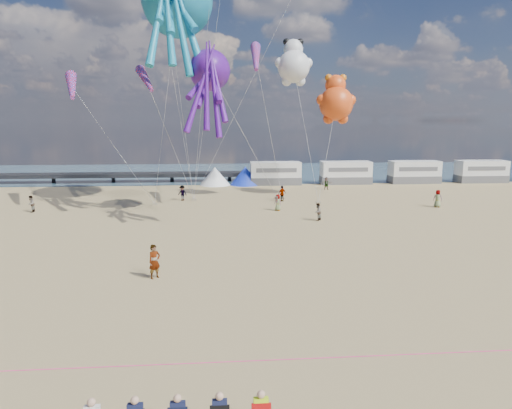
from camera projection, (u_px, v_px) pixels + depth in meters
The scene contains 30 objects.
ground at pixel (251, 305), 20.99m from camera, with size 120.00×120.00×0.00m, color tan.
water at pixel (228, 172), 74.90m from camera, with size 120.00×120.00×0.00m, color #365668.
pier at pixel (23, 176), 61.77m from camera, with size 60.00×3.00×0.50m, color black.
motorhome_0 at pixel (275, 173), 60.40m from camera, with size 6.60×2.50×3.00m, color silver.
motorhome_1 at pixel (346, 173), 61.14m from camera, with size 6.60×2.50×3.00m, color silver.
motorhome_2 at pixel (414, 172), 61.87m from camera, with size 6.60×2.50×3.00m, color silver.
motorhome_3 at pixel (481, 171), 62.61m from camera, with size 6.60×2.50×3.00m, color silver.
tent_white at pixel (215, 176), 59.83m from camera, with size 4.00×4.00×2.40m, color white.
tent_blue at pixel (245, 176), 60.14m from camera, with size 4.00×4.00×2.40m, color #1933CC.
rope_line at pixel (260, 360), 16.08m from camera, with size 0.03×0.03×34.00m, color #F2338C.
standing_person at pixel (154, 261), 24.41m from camera, with size 0.68×0.44×1.86m, color tan.
beachgoer_0 at pixel (438, 199), 44.53m from camera, with size 0.63×0.41×1.71m, color #7F6659.
beachgoer_1 at pixel (31, 204), 42.07m from camera, with size 0.76×0.50×1.56m, color #7F6659.
beachgoer_2 at pixel (182, 193), 48.25m from camera, with size 0.79×0.61×1.62m, color #7F6659.
beachgoer_3 at pixel (282, 194), 47.73m from camera, with size 1.07×0.61×1.66m, color #7F6659.
beachgoer_4 at pixel (326, 183), 56.04m from camera, with size 0.90×0.37×1.53m, color #7F6659.
beachgoer_6 at pixel (278, 202), 42.89m from camera, with size 0.56×0.37×1.54m, color #7F6659.
beachgoer_7 at pixel (318, 212), 38.55m from camera, with size 0.74×0.48×1.51m, color #7F6659.
sandbag_a at pixel (155, 204), 45.68m from camera, with size 0.50×0.35×0.22m, color gray.
sandbag_b at pixel (277, 198), 49.61m from camera, with size 0.50×0.35×0.22m, color gray.
sandbag_c at pixel (318, 202), 46.66m from camera, with size 0.50×0.35×0.22m, color gray.
sandbag_d at pixel (282, 198), 49.21m from camera, with size 0.50×0.35×0.22m, color gray.
sandbag_e at pixel (194, 200), 48.39m from camera, with size 0.50×0.35×0.22m, color gray.
kite_octopus_teal at pixel (177, 1), 42.99m from camera, with size 5.00×11.67×13.34m, color teal, non-canonical shape.
kite_octopus_purple at pixel (210, 70), 38.87m from camera, with size 3.62×8.46×9.66m, color #49117F, non-canonical shape.
kite_panda at pixel (294, 67), 45.84m from camera, with size 3.94×3.71×5.57m, color silver, non-canonical shape.
kite_teddy_orange at pixel (336, 104), 48.78m from camera, with size 4.41×4.15×6.23m, color #E24B16, non-canonical shape.
windsock_left at pixel (72, 86), 42.53m from camera, with size 1.10×7.14×7.14m, color red, non-canonical shape.
windsock_mid at pixel (256, 57), 42.02m from camera, with size 1.00×6.68×6.68m, color red, non-canonical shape.
windsock_right at pixel (146, 80), 40.17m from camera, with size 0.90×4.42×4.42m, color red, non-canonical shape.
Camera 1 is at (-1.31, -19.76, 8.35)m, focal length 32.00 mm.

